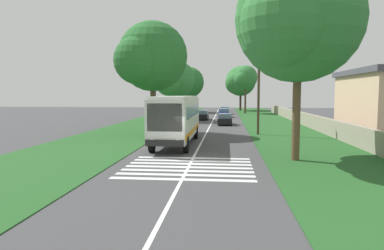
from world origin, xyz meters
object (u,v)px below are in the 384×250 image
roadside_tree_left_0 (188,83)px  trailing_car_2 (224,113)px  coach_bus (177,117)px  trailing_car_0 (225,119)px  roadside_tree_right_0 (240,82)px  trailing_car_3 (225,111)px  utility_pole (259,87)px  roadside_tree_right_1 (295,23)px  roadside_tree_left_2 (151,58)px  trailing_car_1 (202,115)px  roadside_tree_left_1 (175,81)px  roadside_tree_right_2 (245,78)px

roadside_tree_left_0 → trailing_car_2: bearing=-152.2°
coach_bus → trailing_car_0: coach_bus is taller
trailing_car_2 → roadside_tree_right_0: roadside_tree_right_0 is taller
trailing_car_0 → trailing_car_3: (23.89, 0.13, 0.00)m
trailing_car_2 → utility_pole: size_ratio=0.49×
roadside_tree_right_0 → roadside_tree_right_1: 61.72m
utility_pole → trailing_car_2: bearing=7.7°
roadside_tree_left_2 → utility_pole: roadside_tree_left_2 is taller
trailing_car_1 → trailing_car_3: size_ratio=1.00×
roadside_tree_left_1 → roadside_tree_right_2: roadside_tree_right_2 is taller
trailing_car_2 → roadside_tree_left_0: size_ratio=0.45×
roadside_tree_left_2 → roadside_tree_right_1: size_ratio=0.93×
roadside_tree_left_1 → utility_pole: utility_pole is taller
coach_bus → roadside_tree_right_2: roadside_tree_right_2 is taller
trailing_car_1 → roadside_tree_right_2: 20.31m
trailing_car_3 → trailing_car_2: bearing=179.3°
roadside_tree_right_0 → roadside_tree_right_2: bearing=-177.0°
trailing_car_0 → trailing_car_1: 9.04m
trailing_car_2 → roadside_tree_left_1: 12.23m
roadside_tree_left_1 → roadside_tree_right_1: (-29.74, -11.33, 2.11)m
roadside_tree_left_1 → roadside_tree_left_2: 16.88m
trailing_car_2 → trailing_car_1: bearing=153.4°
trailing_car_3 → roadside_tree_right_1: bearing=-175.0°
coach_bus → roadside_tree_left_1: 24.48m
trailing_car_3 → utility_pole: bearing=-174.5°
trailing_car_1 → utility_pole: size_ratio=0.49×
trailing_car_2 → roadside_tree_right_0: bearing=-8.2°
trailing_car_0 → roadside_tree_right_2: (26.24, -3.75, 6.33)m
trailing_car_1 → roadside_tree_right_0: roadside_tree_right_0 is taller
roadside_tree_right_1 → roadside_tree_right_0: bearing=0.8°
trailing_car_0 → roadside_tree_left_2: (-10.65, 7.18, 6.67)m
trailing_car_0 → trailing_car_2: size_ratio=1.00×
trailing_car_2 → roadside_tree_left_2: 27.16m
trailing_car_1 → roadside_tree_right_2: roadside_tree_right_2 is taller
trailing_car_3 → roadside_tree_right_2: size_ratio=0.45×
trailing_car_3 → trailing_car_1: bearing=167.9°
coach_bus → utility_pole: bearing=-44.0°
roadside_tree_right_1 → roadside_tree_left_0: bearing=12.8°
trailing_car_1 → roadside_tree_left_0: 22.14m
roadside_tree_left_0 → roadside_tree_right_0: bearing=-51.6°
coach_bus → roadside_tree_left_2: bearing=26.7°
trailing_car_1 → roadside_tree_right_1: roadside_tree_right_1 is taller
coach_bus → roadside_tree_right_1: roadside_tree_right_1 is taller
coach_bus → roadside_tree_right_2: bearing=-9.5°
trailing_car_0 → utility_pole: size_ratio=0.49×
roadside_tree_left_1 → utility_pole: (-16.87, -10.48, -1.27)m
trailing_car_2 → utility_pole: 25.99m
roadside_tree_left_0 → roadside_tree_right_2: bearing=-104.8°
coach_bus → trailing_car_0: bearing=-11.5°
roadside_tree_right_1 → trailing_car_2: bearing=6.4°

